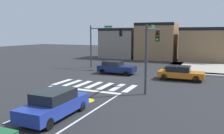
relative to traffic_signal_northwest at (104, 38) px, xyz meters
The scene contains 11 objects.
ground_plane 7.47m from the traffic_signal_northwest, 55.63° to the right, with size 120.00×120.00×0.00m, color #2B2B2D.
crosswalk_near 11.08m from the traffic_signal_northwest, 69.86° to the right, with size 7.41×2.85×0.01m.
lane_markings 18.29m from the traffic_signal_northwest, 74.85° to the right, with size 6.80×20.25×0.01m.
bike_detector_marking 15.80m from the traffic_signal_northwest, 69.41° to the right, with size 1.14×1.14×0.01m.
curb_corner_northeast 13.36m from the traffic_signal_northwest, 19.28° to the left, with size 10.00×10.60×0.15m.
storefront_row 14.46m from the traffic_signal_northwest, 70.84° to the left, with size 22.23×5.91×6.45m.
traffic_signal_northwest is the anchor object (origin of this frame).
traffic_signal_southeast 12.77m from the traffic_signal_northwest, 47.03° to the right, with size 0.32×4.47×5.31m.
car_blue 18.95m from the traffic_signal_northwest, 73.11° to the right, with size 1.80×4.51×1.52m.
car_orange 11.66m from the traffic_signal_northwest, 21.93° to the right, with size 4.37×1.93×1.41m.
car_navy 5.69m from the traffic_signal_northwest, 48.05° to the right, with size 4.25×1.87×1.45m.
Camera 1 is at (9.77, -22.82, 4.63)m, focal length 37.43 mm.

